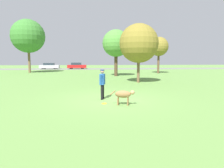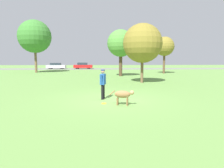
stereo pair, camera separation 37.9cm
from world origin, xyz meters
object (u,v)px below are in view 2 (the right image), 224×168
tree_mid_center (121,43)px  tree_far_right (165,47)px  person (103,82)px  parked_car_silver (56,66)px  tree_near_right (142,43)px  parked_car_red (83,66)px  tree_far_left (35,37)px  frisbee (104,103)px  dog (123,95)px

tree_mid_center → tree_far_right: tree_mid_center is taller
person → parked_car_silver: (-9.89, 32.73, -0.29)m
tree_far_right → person: bearing=-115.9°
tree_far_right → parked_car_silver: (-18.95, 14.10, -3.28)m
tree_near_right → parked_car_red: size_ratio=1.31×
person → tree_far_left: 24.26m
tree_near_right → person: bearing=-115.9°
person → parked_car_red: (-4.21, 33.03, -0.26)m
frisbee → parked_car_red: bearing=97.1°
tree_mid_center → tree_far_right: bearing=32.2°
dog → tree_far_right: size_ratio=0.22×
person → tree_far_left: tree_far_left is taller
tree_far_left → parked_car_silver: size_ratio=2.02×
tree_mid_center → dog: bearing=-94.7°
parked_car_silver → parked_car_red: parked_car_red is taller
tree_mid_center → tree_far_right: size_ratio=1.07×
frisbee → parked_car_silver: 35.26m
tree_mid_center → tree_near_right: 7.20m
tree_near_right → tree_mid_center: bearing=100.3°
tree_far_right → parked_car_red: 19.85m
dog → tree_far_right: tree_far_right is taller
frisbee → tree_far_right: size_ratio=0.05×
person → parked_car_red: size_ratio=0.40×
tree_far_left → tree_mid_center: 14.59m
person → frisbee: size_ratio=6.32×
person → tree_mid_center: size_ratio=0.28×
person → parked_car_silver: size_ratio=0.39×
person → parked_car_silver: bearing=31.3°
parked_car_silver → tree_far_left: bearing=-92.8°
parked_car_red → parked_car_silver: bearing=-176.9°
dog → tree_mid_center: size_ratio=0.20×
tree_far_right → tree_near_right: tree_far_right is taller
person → dog: size_ratio=1.37×
tree_far_right → parked_car_red: bearing=132.7°
tree_mid_center → parked_car_silver: (-12.14, 18.38, -3.37)m
person → frisbee: person is taller
frisbee → tree_far_right: tree_far_right is taller
dog → tree_mid_center: tree_mid_center is taller
parked_car_silver → tree_far_right: bearing=-36.8°
dog → parked_car_silver: parked_car_silver is taller
tree_far_left → tree_far_right: bearing=-8.1°
tree_far_right → tree_near_right: 12.63m
frisbee → tree_far_left: size_ratio=0.03×
tree_near_right → parked_car_silver: tree_near_right is taller
dog → frisbee: dog is taller
tree_far_right → parked_car_silver: size_ratio=1.34×
tree_far_left → tree_near_right: (13.96, -14.13, -2.05)m
parked_car_silver → tree_mid_center: bearing=-56.7°
frisbee → parked_car_red: size_ratio=0.06×
tree_far_left → parked_car_silver: 12.35m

